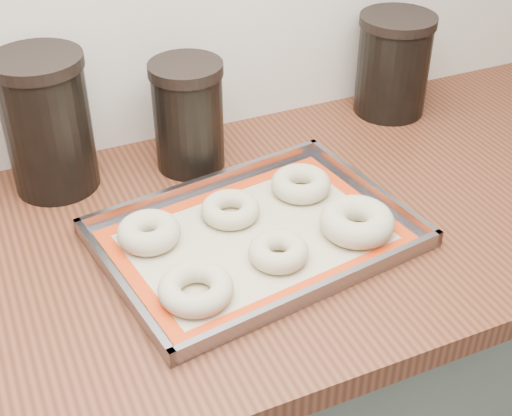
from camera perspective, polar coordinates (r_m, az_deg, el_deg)
name	(u,v)px	position (r m, az deg, el deg)	size (l,w,h in m)	color
cabinet	(334,385)	(1.52, 6.29, -13.91)	(3.00, 0.65, 0.86)	#596558
countertop	(351,207)	(1.21, 7.64, 0.07)	(3.06, 0.68, 0.04)	brown
baking_tray	(256,236)	(1.10, 0.00, -2.26)	(0.50, 0.39, 0.03)	gray
baking_mat	(256,237)	(1.10, 0.00, -2.34)	(0.46, 0.35, 0.00)	#C6B793
bagel_front_left	(196,289)	(0.99, -4.84, -6.45)	(0.11, 0.11, 0.03)	beige
bagel_front_mid	(278,252)	(1.04, 1.81, -3.50)	(0.09, 0.09, 0.03)	beige
bagel_front_right	(357,222)	(1.11, 8.08, -1.09)	(0.12, 0.12, 0.04)	beige
bagel_back_left	(149,232)	(1.09, -8.57, -1.93)	(0.10, 0.10, 0.04)	beige
bagel_back_mid	(230,209)	(1.13, -2.07, -0.12)	(0.09, 0.09, 0.03)	beige
bagel_back_right	(301,184)	(1.19, 3.61, 1.95)	(0.10, 0.10, 0.03)	beige
canister_left	(47,123)	(1.21, -16.35, 6.52)	(0.15, 0.15, 0.24)	black
canister_mid	(188,116)	(1.24, -5.44, 7.38)	(0.13, 0.13, 0.19)	black
canister_right	(393,64)	(1.44, 10.92, 11.21)	(0.15, 0.15, 0.20)	black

